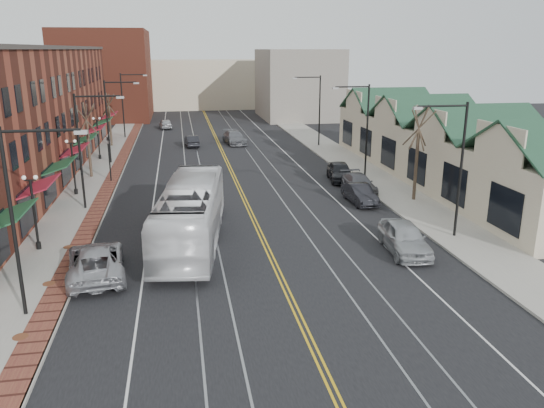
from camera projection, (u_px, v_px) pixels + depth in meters
name	position (u px, v px, depth m)	size (l,w,h in m)	color
ground	(289.00, 296.00, 24.60)	(160.00, 160.00, 0.00)	black
sidewalk_left	(87.00, 194.00, 41.48)	(4.00, 120.00, 0.15)	gray
sidewalk_right	(378.00, 182.00, 45.49)	(4.00, 120.00, 0.15)	gray
building_left	(9.00, 116.00, 45.41)	(10.00, 50.00, 11.00)	maroon
building_right	(445.00, 154.00, 45.86)	(8.00, 36.00, 4.60)	#C2B095
backdrop_left	(105.00, 75.00, 86.12)	(14.00, 18.00, 14.00)	maroon
backdrop_mid	(201.00, 84.00, 103.67)	(22.00, 14.00, 9.00)	#C2B095
backdrop_right	(298.00, 84.00, 86.99)	(12.00, 16.00, 11.00)	slate
streetlight_l_0	(22.00, 204.00, 21.35)	(3.33, 0.25, 8.00)	black
streetlight_l_1	(85.00, 140.00, 36.47)	(3.33, 0.25, 8.00)	black
streetlight_l_2	(112.00, 113.00, 51.59)	(3.33, 0.25, 8.00)	black
streetlight_l_3	(126.00, 99.00, 66.71)	(3.33, 0.25, 8.00)	black
streetlight_r_0	(455.00, 157.00, 30.70)	(3.33, 0.25, 8.00)	black
streetlight_r_1	(363.00, 121.00, 45.82)	(3.33, 0.25, 8.00)	black
streetlight_r_2	(316.00, 103.00, 60.95)	(3.33, 0.25, 8.00)	black
lamppost_l_1	(35.00, 214.00, 29.41)	(0.84, 0.28, 4.27)	black
lamppost_l_2	(74.00, 168.00, 40.75)	(0.84, 0.28, 4.27)	black
lamppost_l_3	(98.00, 139.00, 53.98)	(0.84, 0.28, 4.27)	black
tree_left_near	(88.00, 139.00, 46.10)	(1.78, 1.37, 6.48)	#382B21
tree_left_far	(110.00, 119.00, 61.29)	(1.66, 1.28, 6.02)	#382B21
tree_right_mid	(417.00, 152.00, 38.86)	(1.90, 1.46, 6.93)	#382B21
manhole_near	(20.00, 337.00, 20.80)	(0.60, 0.60, 0.02)	#592D19
manhole_mid	(49.00, 283.00, 25.53)	(0.60, 0.60, 0.02)	#592D19
manhole_far	(69.00, 247.00, 30.25)	(0.60, 0.60, 0.02)	#592D19
traffic_signal	(109.00, 156.00, 44.86)	(0.18, 0.15, 3.80)	black
transit_bus	(191.00, 213.00, 30.82)	(3.06, 13.09, 3.64)	white
parked_suv	(96.00, 261.00, 26.51)	(2.69, 5.84, 1.62)	#A2A3A9
parked_car_a	(404.00, 238.00, 29.68)	(2.03, 5.05, 1.72)	#A3A6AA
parked_car_b	(360.00, 194.00, 39.23)	(1.50, 4.29, 1.41)	black
parked_car_c	(359.00, 183.00, 42.33)	(1.95, 4.80, 1.39)	slate
parked_car_d	(340.00, 172.00, 45.92)	(1.92, 4.77, 1.63)	black
distant_car_left	(192.00, 141.00, 62.15)	(1.37, 3.94, 1.30)	black
distant_car_right	(234.00, 138.00, 63.73)	(2.16, 5.32, 1.54)	slate
distant_car_far	(166.00, 124.00, 76.03)	(1.65, 4.09, 1.40)	#A7A9AE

